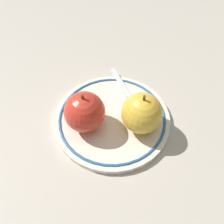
{
  "coord_description": "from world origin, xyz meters",
  "views": [
    {
      "loc": [
        -0.05,
        0.3,
        0.44
      ],
      "look_at": [
        -0.01,
        0.0,
        0.04
      ],
      "focal_mm": 40.0,
      "sensor_mm": 36.0,
      "label": 1
    }
  ],
  "objects": [
    {
      "name": "apple_red_whole",
      "position": [
        0.04,
        0.02,
        0.06
      ],
      "size": [
        0.08,
        0.08,
        0.09
      ],
      "color": "red",
      "rests_on": "plate"
    },
    {
      "name": "ground_plane",
      "position": [
        0.0,
        0.0,
        0.0
      ],
      "size": [
        2.0,
        2.0,
        0.0
      ],
      "primitive_type": "plane",
      "color": "#B6AB9D"
    },
    {
      "name": "apple_second_whole",
      "position": [
        -0.07,
        0.01,
        0.06
      ],
      "size": [
        0.08,
        0.08,
        0.09
      ],
      "color": "gold",
      "rests_on": "plate"
    },
    {
      "name": "plate",
      "position": [
        -0.01,
        0.0,
        0.01
      ],
      "size": [
        0.24,
        0.24,
        0.02
      ],
      "color": "silver",
      "rests_on": "ground_plane"
    },
    {
      "name": "fork",
      "position": [
        -0.04,
        -0.07,
        0.02
      ],
      "size": [
        0.1,
        0.16,
        0.0
      ],
      "rotation": [
        0.0,
        0.0,
        2.1
      ],
      "color": "silver",
      "rests_on": "plate"
    }
  ]
}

